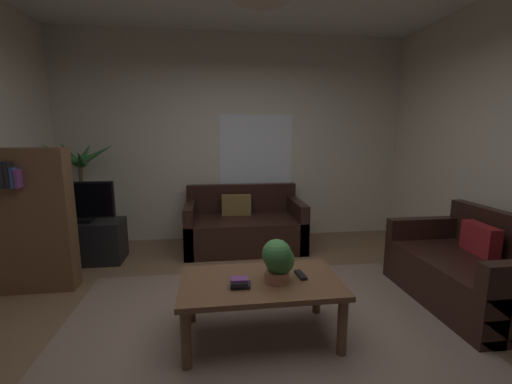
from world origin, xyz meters
name	(u,v)px	position (x,y,z in m)	size (l,w,h in m)	color
floor	(261,329)	(0.00, 0.00, -0.01)	(4.89, 4.82, 0.02)	brown
rug	(265,342)	(0.00, -0.20, 0.00)	(3.18, 2.65, 0.01)	gray
wall_back	(236,139)	(0.00, 2.44, 1.45)	(5.01, 0.06, 2.90)	beige
window_pane	(256,153)	(0.29, 2.41, 1.25)	(1.05, 0.01, 1.10)	white
couch_under_window	(244,228)	(0.06, 1.92, 0.27)	(1.55, 0.86, 0.82)	black
couch_right_side	(471,273)	(1.95, 0.15, 0.28)	(0.86, 1.35, 0.82)	black
coffee_table	(260,288)	(-0.02, -0.12, 0.39)	(1.19, 0.68, 0.46)	brown
book_on_table_0	(241,285)	(-0.18, -0.20, 0.47)	(0.14, 0.11, 0.02)	black
book_on_table_1	(239,282)	(-0.19, -0.21, 0.50)	(0.12, 0.11, 0.03)	black
book_on_table_2	(239,279)	(-0.19, -0.21, 0.52)	(0.12, 0.08, 0.02)	#72387F
remote_on_table_0	(301,275)	(0.29, -0.09, 0.47)	(0.05, 0.16, 0.02)	black
potted_plant_on_table	(278,259)	(0.10, -0.15, 0.63)	(0.25, 0.26, 0.33)	#B77051
tv_stand	(85,242)	(-1.89, 1.66, 0.25)	(0.90, 0.44, 0.50)	black
tv	(80,202)	(-1.89, 1.64, 0.75)	(0.77, 0.16, 0.48)	black
potted_palm_corner	(83,204)	(-2.04, 2.12, 0.62)	(0.82, 0.73, 1.47)	beige
bookshelf_corner	(33,219)	(-2.08, 0.95, 0.72)	(0.70, 0.31, 1.40)	brown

